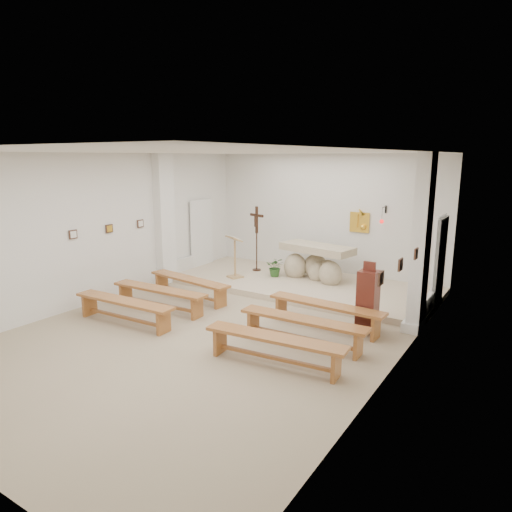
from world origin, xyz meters
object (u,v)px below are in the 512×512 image
Objects in this scene: altar at (316,265)px; bench_right_second at (303,325)px; crucifix_stand at (257,234)px; bench_right_front at (326,309)px; bench_left_third at (124,306)px; bench_right_third at (275,344)px; lectern at (234,256)px; bench_left_front at (189,283)px; bench_left_second at (159,294)px; donation_pedestal at (368,300)px.

altar reaches higher than bench_right_second.
crucifix_stand reaches higher than altar.
bench_right_front is 1.02m from bench_right_second.
bench_left_third is 1.00× the size of bench_right_third.
lectern is at bearing 86.26° from bench_left_third.
altar is at bearing 21.55° from crucifix_stand.
crucifix_stand is 0.75× the size of bench_left_front.
altar is 4.38m from bench_left_second.
bench_right_front is at bearing -50.84° from altar.
bench_left_front is 3.61m from bench_right_front.
donation_pedestal is at bearing 12.80° from bench_left_front.
lectern is at bearing -74.58° from crucifix_stand.
crucifix_stand is 0.76× the size of bench_left_third.
crucifix_stand is at bearing 94.04° from bench_left_front.
crucifix_stand is 4.91m from bench_left_third.
bench_left_third is at bearing 174.99° from bench_right_third.
bench_right_second is at bearing -57.64° from altar.
lectern is at bearing 94.48° from bench_left_front.
bench_right_front is 1.00× the size of bench_left_third.
bench_left_third is (-0.09, -3.83, -0.35)m from lectern.
bench_right_second is at bearing -87.08° from bench_right_front.
donation_pedestal reaches higher than bench_left_front.
bench_left_front is 1.01× the size of bench_right_front.
crucifix_stand is at bearing 151.12° from donation_pedestal.
altar is 0.86× the size of bench_left_third.
bench_left_second and bench_right_second have the same top height.
altar is 1.77× the size of lectern.
donation_pedestal is at bearing -36.54° from altar.
altar is 0.85× the size of bench_left_front.
bench_right_third is (1.58, -4.89, -0.16)m from altar.
lectern reaches higher than bench_left_front.
bench_left_second is at bearing -72.86° from crucifix_stand.
crucifix_stand is 0.76× the size of bench_right_second.
bench_left_third is (-0.00, -2.04, 0.00)m from bench_left_front.
donation_pedestal is at bearing 3.48° from lectern.
lectern is 5.21m from bench_right_third.
bench_right_second is (3.61, -1.02, 0.00)m from bench_left_front.
donation_pedestal reaches higher than bench_left_third.
crucifix_stand is 5.20m from bench_right_second.
altar is 1.52× the size of donation_pedestal.
donation_pedestal is 1.61m from bench_right_second.
bench_right_third is (3.52, -3.83, -0.35)m from lectern.
bench_right_front is 1.00× the size of bench_right_second.
lectern reaches higher than bench_right_front.
altar is at bearing 60.03° from bench_left_second.
bench_right_second is at bearing -116.13° from donation_pedestal.
bench_left_third is at bearing -165.84° from bench_right_second.
bench_right_third is at bearing -61.94° from altar.
donation_pedestal is at bearing 15.93° from bench_left_second.
bench_right_third is (3.44, -4.83, -0.84)m from crucifix_stand.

